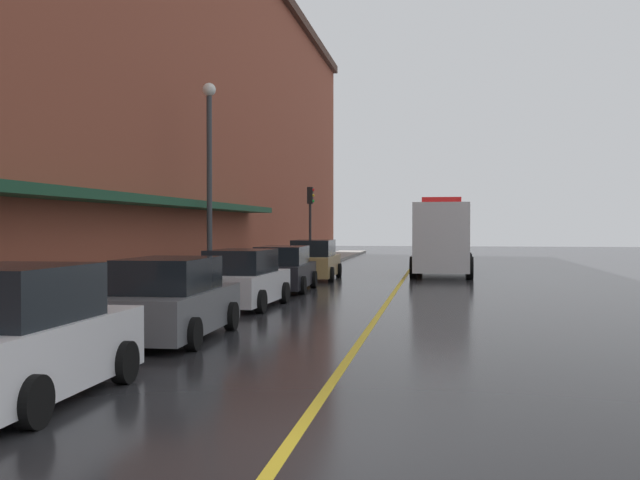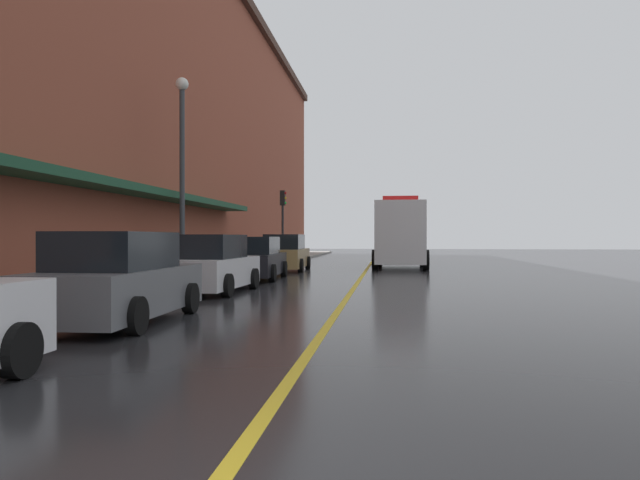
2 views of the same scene
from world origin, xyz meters
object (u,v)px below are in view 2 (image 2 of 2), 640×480
object	(u,v)px
parking_meter_0	(125,259)
street_lamp_left	(182,156)
parked_car_3	(255,259)
parking_meter_1	(141,258)
parked_car_4	(285,254)
traffic_light_near	(283,212)
parked_car_2	(211,265)
box_truck	(401,235)
parked_car_1	(119,280)

from	to	relation	value
parking_meter_0	street_lamp_left	distance (m)	6.66
parked_car_3	parking_meter_1	world-z (taller)	parked_car_3
parked_car_4	street_lamp_left	size ratio (longest dim) A/B	0.71
parked_car_4	traffic_light_near	world-z (taller)	traffic_light_near
parked_car_2	parked_car_3	xyz separation A→B (m)	(-0.00, 5.62, -0.02)
parked_car_3	street_lamp_left	world-z (taller)	street_lamp_left
parked_car_4	box_truck	world-z (taller)	box_truck
box_truck	parked_car_3	bearing A→B (deg)	-29.18
parked_car_3	parked_car_1	bearing A→B (deg)	178.41
parked_car_4	parking_meter_0	bearing A→B (deg)	172.72
parked_car_4	street_lamp_left	xyz separation A→B (m)	(-2.06, -8.65, 3.58)
parked_car_3	parked_car_2	bearing A→B (deg)	177.94
box_truck	parking_meter_0	bearing A→B (deg)	-19.89
parked_car_1	box_truck	bearing A→B (deg)	-15.93
parked_car_2	traffic_light_near	distance (m)	18.85
parked_car_2	parking_meter_1	distance (m)	2.33
parked_car_1	parked_car_3	size ratio (longest dim) A/B	0.96
parking_meter_0	parked_car_1	bearing A→B (deg)	-66.77
parked_car_2	parked_car_4	xyz separation A→B (m)	(0.14, 11.56, 0.03)
parked_car_1	box_truck	xyz separation A→B (m)	(5.66, 21.54, 0.93)
parked_car_3	parking_meter_0	world-z (taller)	parked_car_3
parked_car_4	traffic_light_near	xyz separation A→B (m)	(-1.40, 7.10, 2.34)
parked_car_2	traffic_light_near	world-z (taller)	traffic_light_near
street_lamp_left	parked_car_3	bearing A→B (deg)	54.81
parked_car_2	parked_car_4	world-z (taller)	parked_car_4
parking_meter_1	parking_meter_0	bearing A→B (deg)	-90.00
traffic_light_near	parked_car_3	bearing A→B (deg)	-84.50
street_lamp_left	traffic_light_near	size ratio (longest dim) A/B	1.61
parked_car_1	parking_meter_0	xyz separation A→B (m)	(-1.42, 3.31, 0.26)
parked_car_2	box_truck	size ratio (longest dim) A/B	0.58
parking_meter_1	street_lamp_left	bearing A→B (deg)	97.12
parking_meter_1	parked_car_1	bearing A→B (deg)	-71.46
parked_car_1	parked_car_2	distance (m)	6.15
parked_car_3	parking_meter_0	size ratio (longest dim) A/B	3.63
parked_car_1	parking_meter_0	bearing A→B (deg)	22.01
parked_car_1	traffic_light_near	distance (m)	24.95
parked_car_3	parking_meter_0	distance (m)	8.56
parking_meter_0	traffic_light_near	size ratio (longest dim) A/B	0.31
parked_car_2	parking_meter_0	size ratio (longest dim) A/B	3.36
street_lamp_left	traffic_light_near	xyz separation A→B (m)	(0.66, 15.76, -1.24)
parked_car_3	street_lamp_left	bearing A→B (deg)	142.71
parked_car_2	parking_meter_0	xyz separation A→B (m)	(-1.32, -2.83, 0.27)
parked_car_4	parking_meter_1	bearing A→B (deg)	172.32
parked_car_2	box_truck	bearing A→B (deg)	-18.71
parked_car_2	street_lamp_left	xyz separation A→B (m)	(-1.92, 2.90, 3.61)
box_truck	parked_car_2	bearing A→B (deg)	-19.16
parked_car_4	parking_meter_0	xyz separation A→B (m)	(-1.46, -14.39, 0.24)
box_truck	street_lamp_left	distance (m)	14.90
traffic_light_near	parked_car_1	bearing A→B (deg)	-86.86
parked_car_4	parking_meter_0	world-z (taller)	parked_car_4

